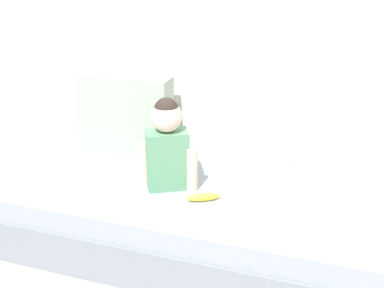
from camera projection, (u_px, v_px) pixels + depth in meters
The scene contains 7 objects.
ground_plane at pixel (213, 249), 2.53m from camera, with size 12.00×12.00×0.00m, color #B2ADA3.
back_wall at pixel (245, 11), 2.56m from camera, with size 5.63×0.10×2.42m, color silver.
couch at pixel (214, 221), 2.46m from camera, with size 2.43×0.91×0.36m.
throw_pillow_left at pixel (125, 114), 2.79m from camera, with size 0.58×0.16×0.48m, color #99A393.
throw_pillow_right at pixel (356, 131), 2.39m from camera, with size 0.58×0.16×0.57m, color silver.
toddler at pixel (167, 144), 2.33m from camera, with size 0.33×0.21×0.49m.
banana at pixel (204, 197), 2.28m from camera, with size 0.17×0.04×0.04m, color yellow.
Camera 1 is at (0.53, -2.03, 1.53)m, focal length 42.66 mm.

